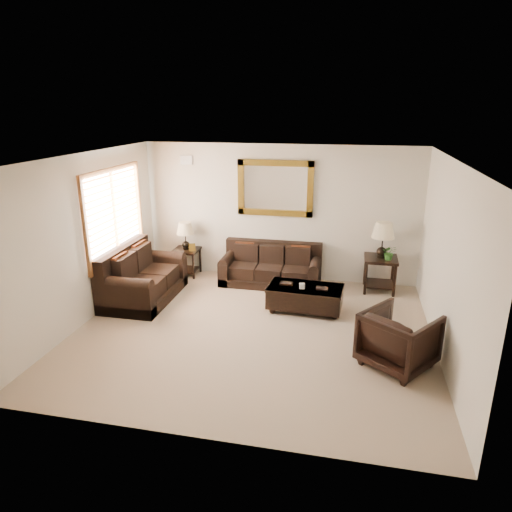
% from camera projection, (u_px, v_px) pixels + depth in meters
% --- Properties ---
extents(room, '(5.51, 5.01, 2.71)m').
position_uv_depth(room, '(252.00, 250.00, 6.78)').
color(room, gray).
rests_on(room, ground).
extents(window, '(0.07, 1.96, 1.66)m').
position_uv_depth(window, '(115.00, 215.00, 8.09)').
color(window, white).
rests_on(window, room).
extents(mirror, '(1.50, 0.06, 1.10)m').
position_uv_depth(mirror, '(275.00, 188.00, 8.93)').
color(mirror, '#533910').
rests_on(mirror, room).
extents(air_vent, '(0.25, 0.02, 0.18)m').
position_uv_depth(air_vent, '(186.00, 160.00, 9.15)').
color(air_vent, '#999999').
rests_on(air_vent, room).
extents(sofa, '(1.95, 0.84, 0.80)m').
position_uv_depth(sofa, '(271.00, 269.00, 9.10)').
color(sofa, black).
rests_on(sofa, room).
extents(loveseat, '(1.03, 1.74, 0.98)m').
position_uv_depth(loveseat, '(141.00, 280.00, 8.33)').
color(loveseat, black).
rests_on(loveseat, room).
extents(end_table_left, '(0.52, 0.52, 1.13)m').
position_uv_depth(end_table_left, '(186.00, 241.00, 9.40)').
color(end_table_left, black).
rests_on(end_table_left, room).
extents(end_table_right, '(0.61, 0.61, 1.35)m').
position_uv_depth(end_table_right, '(382.00, 247.00, 8.53)').
color(end_table_right, black).
rests_on(end_table_right, room).
extents(coffee_table, '(1.32, 0.76, 0.54)m').
position_uv_depth(coffee_table, '(305.00, 296.00, 7.88)').
color(coffee_table, black).
rests_on(coffee_table, room).
extents(armchair, '(1.15, 1.14, 0.87)m').
position_uv_depth(armchair, '(399.00, 337.00, 6.13)').
color(armchair, black).
rests_on(armchair, floor).
extents(potted_plant, '(0.26, 0.29, 0.22)m').
position_uv_depth(potted_plant, '(389.00, 254.00, 8.44)').
color(potted_plant, '#2C6121').
rests_on(potted_plant, end_table_right).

